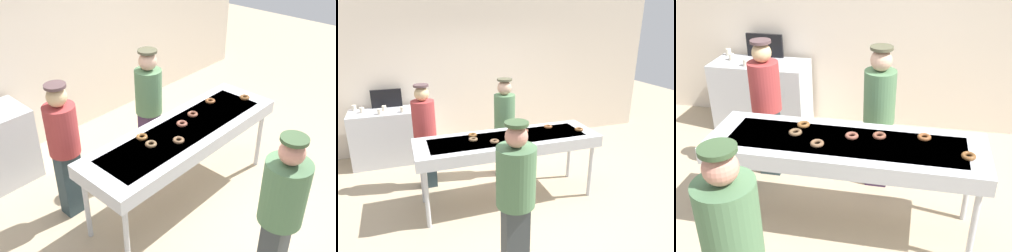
% 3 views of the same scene
% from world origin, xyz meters
% --- Properties ---
extents(ground_plane, '(16.00, 16.00, 0.00)m').
position_xyz_m(ground_plane, '(0.00, 0.00, 0.00)').
color(ground_plane, tan).
extents(back_wall, '(8.00, 0.12, 2.99)m').
position_xyz_m(back_wall, '(0.00, 2.34, 1.49)').
color(back_wall, beige).
rests_on(back_wall, ground).
extents(fryer_conveyor, '(2.52, 0.77, 0.96)m').
position_xyz_m(fryer_conveyor, '(0.00, 0.00, 0.88)').
color(fryer_conveyor, '#B7BABF').
rests_on(fryer_conveyor, ground).
extents(chocolate_donut_0, '(0.12, 0.12, 0.04)m').
position_xyz_m(chocolate_donut_0, '(-0.23, -0.12, 0.98)').
color(chocolate_donut_0, brown).
rests_on(chocolate_donut_0, fryer_conveyor).
extents(chocolate_donut_1, '(0.17, 0.17, 0.04)m').
position_xyz_m(chocolate_donut_1, '(-0.48, 0.04, 0.98)').
color(chocolate_donut_1, brown).
rests_on(chocolate_donut_1, fryer_conveyor).
extents(chocolate_donut_2, '(0.17, 0.17, 0.04)m').
position_xyz_m(chocolate_donut_2, '(-0.45, 0.20, 0.98)').
color(chocolate_donut_2, brown).
rests_on(chocolate_donut_2, fryer_conveyor).
extents(chocolate_donut_3, '(0.16, 0.16, 0.04)m').
position_xyz_m(chocolate_donut_3, '(1.06, -0.08, 0.98)').
color(chocolate_donut_3, brown).
rests_on(chocolate_donut_3, fryer_conveyor).
extents(chocolate_donut_4, '(0.16, 0.16, 0.04)m').
position_xyz_m(chocolate_donut_4, '(0.69, 0.18, 0.98)').
color(chocolate_donut_4, brown).
rests_on(chocolate_donut_4, fryer_conveyor).
extents(chocolate_donut_5, '(0.13, 0.13, 0.04)m').
position_xyz_m(chocolate_donut_5, '(0.04, 0.07, 0.98)').
color(chocolate_donut_5, brown).
rests_on(chocolate_donut_5, fryer_conveyor).
extents(chocolate_donut_6, '(0.17, 0.17, 0.04)m').
position_xyz_m(chocolate_donut_6, '(0.29, 0.12, 0.98)').
color(chocolate_donut_6, brown).
rests_on(chocolate_donut_6, fryer_conveyor).
extents(worker_baker, '(0.34, 0.34, 1.62)m').
position_xyz_m(worker_baker, '(0.21, 0.77, 0.91)').
color(worker_baker, '#3A2542').
rests_on(worker_baker, ground).
extents(worker_assistant, '(0.33, 0.33, 1.61)m').
position_xyz_m(worker_assistant, '(-1.04, 0.76, 0.91)').
color(worker_assistant, '#27373D').
rests_on(worker_assistant, ground).
extents(customer_waiting, '(0.37, 0.37, 1.67)m').
position_xyz_m(customer_waiting, '(-0.42, -1.42, 0.97)').
color(customer_waiting, '#353B3D').
rests_on(customer_waiting, ground).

